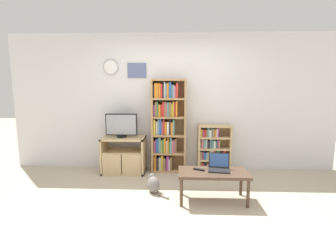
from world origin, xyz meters
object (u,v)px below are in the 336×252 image
(coffee_table, at_px, (213,175))
(laptop, at_px, (219,166))
(television, at_px, (121,126))
(bookshelf_tall, at_px, (167,125))
(tv_stand, at_px, (124,155))
(bookshelf_short, at_px, (212,149))
(remote_near_laptop, at_px, (199,169))
(cat, at_px, (153,184))

(coffee_table, relative_size, laptop, 2.97)
(television, bearing_deg, bookshelf_tall, 9.52)
(television, distance_m, coffee_table, 2.00)
(tv_stand, relative_size, bookshelf_short, 0.88)
(bookshelf_short, height_order, remote_near_laptop, bookshelf_short)
(television, height_order, bookshelf_short, television)
(laptop, bearing_deg, coffee_table, -133.62)
(laptop, relative_size, remote_near_laptop, 2.04)
(cat, bearing_deg, tv_stand, 96.25)
(coffee_table, xyz_separation_m, remote_near_laptop, (-0.20, 0.05, 0.06))
(bookshelf_tall, distance_m, coffee_table, 1.56)
(laptop, bearing_deg, remote_near_laptop, -168.30)
(laptop, bearing_deg, tv_stand, 153.63)
(bookshelf_tall, xyz_separation_m, cat, (-0.16, -1.04, -0.76))
(remote_near_laptop, bearing_deg, television, -101.97)
(television, bearing_deg, laptop, -33.29)
(bookshelf_short, bearing_deg, cat, -134.37)
(remote_near_laptop, bearing_deg, coffee_table, 102.35)
(bookshelf_tall, distance_m, laptop, 1.51)
(cat, bearing_deg, coffee_table, -45.03)
(television, distance_m, bookshelf_short, 1.77)
(remote_near_laptop, distance_m, cat, 0.78)
(tv_stand, relative_size, coffee_table, 0.80)
(television, relative_size, remote_near_laptop, 3.59)
(bookshelf_short, height_order, laptop, bookshelf_short)
(television, xyz_separation_m, bookshelf_tall, (0.83, 0.14, -0.01))
(laptop, bearing_deg, cat, 177.10)
(coffee_table, bearing_deg, bookshelf_short, 83.44)
(tv_stand, distance_m, laptop, 1.95)
(cat, bearing_deg, laptop, -39.50)
(bookshelf_short, relative_size, cat, 2.17)
(television, height_order, cat, television)
(remote_near_laptop, height_order, cat, remote_near_laptop)
(bookshelf_short, bearing_deg, coffee_table, -96.56)
(tv_stand, height_order, cat, tv_stand)
(laptop, relative_size, cat, 0.80)
(television, relative_size, bookshelf_tall, 0.33)
(bookshelf_short, xyz_separation_m, cat, (-1.03, -1.05, -0.30))
(television, xyz_separation_m, bookshelf_short, (1.70, 0.15, -0.46))
(coffee_table, bearing_deg, tv_stand, 142.82)
(tv_stand, xyz_separation_m, coffee_table, (1.52, -1.15, 0.04))
(television, bearing_deg, bookshelf_short, 5.13)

